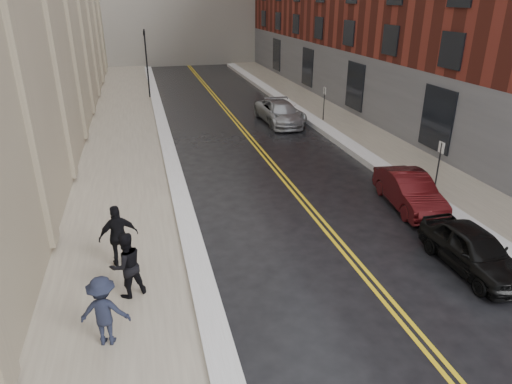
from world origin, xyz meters
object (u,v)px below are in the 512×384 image
pedestrian_b (104,311)px  pedestrian_c (119,236)px  car_silver_near (282,114)px  car_black (473,250)px  car_silver_far (280,112)px  pedestrian_a (127,265)px  car_maroon (409,191)px

pedestrian_b → pedestrian_c: size_ratio=0.90×
car_silver_near → car_black: bearing=-83.1°
car_silver_far → pedestrian_b: bearing=-120.6°
pedestrian_b → car_silver_near: bearing=-107.0°
car_black → pedestrian_a: bearing=174.2°
car_silver_far → pedestrian_b: (-9.82, -18.55, 0.33)m
car_maroon → car_silver_near: size_ratio=0.88×
car_silver_near → pedestrian_a: pedestrian_a is taller
car_silver_near → pedestrian_b: bearing=-113.1°
car_silver_near → pedestrian_a: size_ratio=2.51×
car_maroon → pedestrian_b: (-10.83, -5.13, 0.35)m
car_black → pedestrian_b: bearing=-175.9°
car_silver_near → pedestrian_a: bearing=-114.4°
car_black → car_silver_far: 17.77m
pedestrian_a → car_silver_near: bearing=-141.9°
car_maroon → car_silver_near: (-1.01, 12.92, 0.00)m
pedestrian_b → pedestrian_c: (0.26, 3.32, 0.09)m
car_black → car_maroon: size_ratio=0.94×
pedestrian_b → car_black: bearing=-164.1°
car_silver_far → pedestrian_c: 17.98m
car_black → car_maroon: (0.56, 4.34, 0.02)m
pedestrian_b → pedestrian_c: bearing=-82.9°
car_maroon → pedestrian_a: bearing=-155.2°
car_silver_near → pedestrian_b: size_ratio=2.66×
car_black → pedestrian_c: size_ratio=1.98×
car_maroon → pedestrian_c: (-10.57, -1.80, 0.44)m
car_black → car_silver_far: size_ratio=0.78×
pedestrian_b → pedestrian_c: 3.33m
car_maroon → pedestrian_a: 10.89m
car_maroon → car_silver_far: (-1.01, 13.42, 0.01)m
car_silver_far → pedestrian_b: size_ratio=2.83×
car_maroon → pedestrian_c: size_ratio=2.11×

